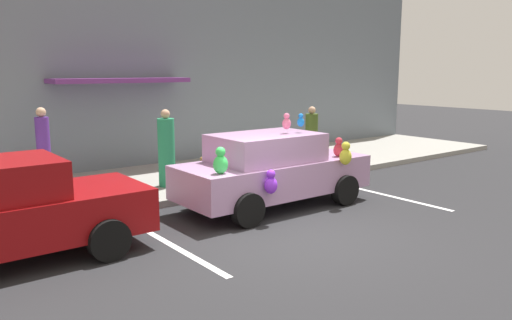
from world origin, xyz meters
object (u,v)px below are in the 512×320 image
Objects in this scene: plush_covered_car at (272,169)px; pedestrian_by_lamp at (311,138)px; pedestrian_near_shopfront at (166,151)px; pedestrian_walking_past at (44,150)px; teddy_bear_on_sidewalk at (206,172)px.

pedestrian_by_lamp is at bearing 35.61° from plush_covered_car.
plush_covered_car reaches higher than pedestrian_near_shopfront.
plush_covered_car is 5.32m from pedestrian_walking_past.
pedestrian_near_shopfront is at bearing -179.47° from pedestrian_by_lamp.
pedestrian_walking_past reaches higher than teddy_bear_on_sidewalk.
pedestrian_near_shopfront is at bearing 114.44° from plush_covered_car.
plush_covered_car reaches higher than pedestrian_by_lamp.
plush_covered_car is at bearing -77.47° from teddy_bear_on_sidewalk.
plush_covered_car is 2.73m from pedestrian_near_shopfront.
pedestrian_walking_past reaches higher than pedestrian_by_lamp.
pedestrian_walking_past is at bearing 167.34° from pedestrian_by_lamp.
pedestrian_by_lamp reaches higher than teddy_bear_on_sidewalk.
pedestrian_by_lamp is (3.52, 2.52, 0.11)m from plush_covered_car.
teddy_bear_on_sidewalk is at bearing 102.53° from plush_covered_car.
plush_covered_car is at bearing -50.10° from pedestrian_walking_past.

